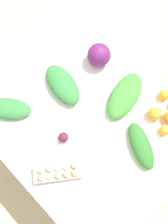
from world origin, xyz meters
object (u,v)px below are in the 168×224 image
egg_carton (58,172)px  greens_bunch_dandelion (141,146)px  beet_root (63,137)px  cabbage_purple (99,55)px  orange_3 (165,130)px  orange_4 (164,95)px  greens_bunch_scallion (125,96)px  greens_bunch_kale (63,85)px  orange_0 (155,113)px  greens_bunch_beet_tops (9,109)px

egg_carton → greens_bunch_dandelion: 0.49m
egg_carton → beet_root: (0.12, -0.15, -0.01)m
cabbage_purple → orange_3: (-0.60, 0.05, -0.04)m
orange_4 → orange_3: bearing=132.2°
greens_bunch_dandelion → orange_3: 0.17m
greens_bunch_scallion → orange_4: (-0.16, -0.18, -0.01)m
greens_bunch_kale → orange_0: greens_bunch_kale is taller
greens_bunch_dandelion → egg_carton: bearing=62.8°
greens_bunch_beet_tops → egg_carton: bearing=175.6°
greens_bunch_scallion → orange_4: greens_bunch_scallion is taller
orange_3 → beet_root: bearing=49.8°
greens_bunch_dandelion → orange_4: (0.11, -0.33, -0.00)m
greens_bunch_scallion → beet_root: 0.45m
cabbage_purple → beet_root: (-0.22, 0.51, -0.04)m
greens_bunch_beet_tops → cabbage_purple: bearing=-102.7°
greens_bunch_beet_tops → beet_root: bearing=-162.1°
cabbage_purple → greens_bunch_scallion: size_ratio=0.45×
greens_bunch_scallion → greens_bunch_dandelion: bearing=150.2°
greens_bunch_kale → greens_bunch_dandelion: size_ratio=1.06×
greens_bunch_kale → beet_root: size_ratio=4.91×
egg_carton → greens_bunch_kale: 0.52m
egg_carton → greens_bunch_kale: size_ratio=0.91×
greens_bunch_scallion → greens_bunch_kale: size_ratio=1.10×
greens_bunch_scallion → orange_0: 0.21m
greens_bunch_kale → beet_root: (-0.24, 0.22, -0.01)m
orange_0 → orange_3: size_ratio=1.28×
cabbage_purple → greens_bunch_beet_tops: size_ratio=0.55×
orange_0 → greens_bunch_kale: bearing=27.4°
cabbage_purple → greens_bunch_dandelion: size_ratio=0.52×
greens_bunch_dandelion → orange_0: orange_0 is taller
orange_0 → orange_4: (0.04, -0.13, -0.01)m
greens_bunch_kale → greens_bunch_beet_tops: bearing=70.9°
cabbage_purple → egg_carton: (-0.34, 0.66, -0.03)m
egg_carton → greens_bunch_scallion: egg_carton is taller
greens_bunch_dandelion → orange_4: greens_bunch_dandelion is taller
greens_bunch_scallion → orange_3: (-0.31, -0.01, -0.01)m
greens_bunch_kale → greens_bunch_dandelion: bearing=-173.6°
greens_bunch_beet_tops → orange_3: (-0.74, -0.57, -0.00)m
greens_bunch_dandelion → orange_0: (0.07, -0.20, 0.00)m
greens_bunch_kale → greens_bunch_beet_tops: 0.35m
greens_bunch_kale → greens_bunch_dandelion: (-0.59, -0.07, -0.01)m
greens_bunch_kale → orange_4: size_ratio=4.42×
greens_bunch_dandelion → beet_root: greens_bunch_dandelion is taller
greens_bunch_scallion → greens_bunch_kale: 0.39m
cabbage_purple → greens_bunch_kale: cabbage_purple is taller
greens_bunch_scallion → greens_bunch_kale: (0.32, 0.22, 0.00)m
orange_0 → greens_bunch_scallion: bearing=12.5°
greens_bunch_scallion → greens_bunch_kale: bearing=35.2°
cabbage_purple → greens_bunch_dandelion: 0.61m
greens_bunch_scallion → orange_3: greens_bunch_scallion is taller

